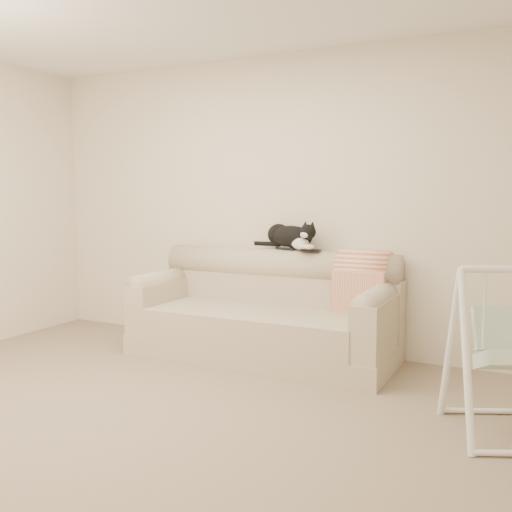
{
  "coord_description": "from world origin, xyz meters",
  "views": [
    {
      "loc": [
        2.05,
        -2.69,
        1.36
      ],
      "look_at": [
        0.07,
        1.27,
        0.9
      ],
      "focal_mm": 40.0,
      "sensor_mm": 36.0,
      "label": 1
    }
  ],
  "objects": [
    {
      "name": "ground_plane",
      "position": [
        0.0,
        0.0,
        0.0
      ],
      "size": [
        5.0,
        5.0,
        0.0
      ],
      "primitive_type": "plane",
      "color": "#7B6B58",
      "rests_on": "ground"
    },
    {
      "name": "remote_a",
      "position": [
        0.06,
        1.86,
        0.91
      ],
      "size": [
        0.19,
        0.08,
        0.03
      ],
      "color": "black",
      "rests_on": "sofa"
    },
    {
      "name": "remote_b",
      "position": [
        0.32,
        1.81,
        0.91
      ],
      "size": [
        0.17,
        0.05,
        0.02
      ],
      "color": "black",
      "rests_on": "sofa"
    },
    {
      "name": "tuxedo_cat",
      "position": [
        0.1,
        1.88,
        1.01
      ],
      "size": [
        0.64,
        0.39,
        0.25
      ],
      "color": "black",
      "rests_on": "sofa"
    },
    {
      "name": "sofa",
      "position": [
        -0.01,
        1.62,
        0.35
      ],
      "size": [
        2.2,
        0.93,
        0.9
      ],
      "color": "tan",
      "rests_on": "ground"
    },
    {
      "name": "throw_blanket",
      "position": [
        0.77,
        1.84,
        0.72
      ],
      "size": [
        0.43,
        0.38,
        0.58
      ],
      "color": "#D86041",
      "rests_on": "sofa"
    },
    {
      "name": "room_shell",
      "position": [
        0.0,
        0.0,
        1.53
      ],
      "size": [
        5.04,
        4.04,
        2.6
      ],
      "color": "beige",
      "rests_on": "ground"
    },
    {
      "name": "baby_swing",
      "position": [
        1.91,
        0.78,
        0.49
      ],
      "size": [
        0.8,
        0.82,
        0.98
      ],
      "color": "white",
      "rests_on": "ground"
    }
  ]
}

